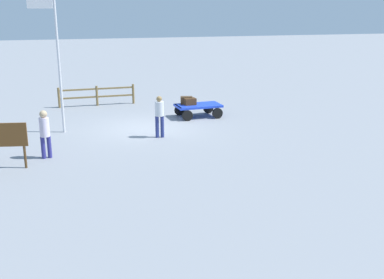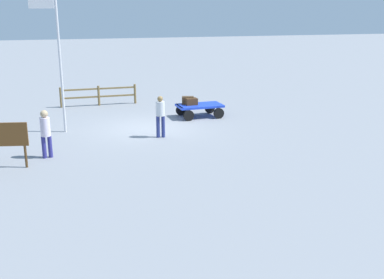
{
  "view_description": "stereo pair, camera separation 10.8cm",
  "coord_description": "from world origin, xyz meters",
  "px_view_note": "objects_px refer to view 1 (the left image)",
  "views": [
    {
      "loc": [
        3.51,
        18.54,
        4.88
      ],
      "look_at": [
        -0.22,
        6.0,
        1.14
      ],
      "focal_mm": 43.1,
      "sensor_mm": 36.0,
      "label": 1
    },
    {
      "loc": [
        3.4,
        18.57,
        4.88
      ],
      "look_at": [
        -0.22,
        6.0,
        1.14
      ],
      "focal_mm": 43.1,
      "sensor_mm": 36.0,
      "label": 2
    }
  ],
  "objects_px": {
    "luggage_cart": "(198,108)",
    "suitcase_olive": "(190,101)",
    "signboard": "(6,138)",
    "worker_lead": "(159,113)",
    "flagpole": "(55,53)",
    "suitcase_maroon": "(186,100)",
    "worker_trailing": "(45,131)"
  },
  "relations": [
    {
      "from": "luggage_cart",
      "to": "suitcase_olive",
      "type": "distance_m",
      "value": 0.47
    },
    {
      "from": "suitcase_olive",
      "to": "signboard",
      "type": "height_order",
      "value": "signboard"
    },
    {
      "from": "worker_lead",
      "to": "signboard",
      "type": "height_order",
      "value": "worker_lead"
    },
    {
      "from": "flagpole",
      "to": "signboard",
      "type": "bearing_deg",
      "value": 67.51
    },
    {
      "from": "suitcase_olive",
      "to": "flagpole",
      "type": "relative_size",
      "value": 0.1
    },
    {
      "from": "suitcase_maroon",
      "to": "worker_lead",
      "type": "bearing_deg",
      "value": 58.25
    },
    {
      "from": "signboard",
      "to": "suitcase_maroon",
      "type": "bearing_deg",
      "value": -143.63
    },
    {
      "from": "worker_lead",
      "to": "flagpole",
      "type": "relative_size",
      "value": 0.3
    },
    {
      "from": "worker_trailing",
      "to": "suitcase_olive",
      "type": "bearing_deg",
      "value": -144.97
    },
    {
      "from": "luggage_cart",
      "to": "flagpole",
      "type": "bearing_deg",
      "value": 9.7
    },
    {
      "from": "worker_trailing",
      "to": "signboard",
      "type": "relative_size",
      "value": 1.12
    },
    {
      "from": "suitcase_maroon",
      "to": "worker_trailing",
      "type": "height_order",
      "value": "worker_trailing"
    },
    {
      "from": "suitcase_maroon",
      "to": "flagpole",
      "type": "distance_m",
      "value": 6.33
    },
    {
      "from": "worker_trailing",
      "to": "signboard",
      "type": "xyz_separation_m",
      "value": [
        1.14,
        0.75,
        0.04
      ]
    },
    {
      "from": "worker_lead",
      "to": "flagpole",
      "type": "xyz_separation_m",
      "value": [
        3.68,
        -1.89,
        2.24
      ]
    },
    {
      "from": "suitcase_olive",
      "to": "signboard",
      "type": "distance_m",
      "value": 9.09
    },
    {
      "from": "luggage_cart",
      "to": "worker_trailing",
      "type": "relative_size",
      "value": 1.29
    },
    {
      "from": "suitcase_maroon",
      "to": "worker_trailing",
      "type": "relative_size",
      "value": 0.37
    },
    {
      "from": "suitcase_olive",
      "to": "luggage_cart",
      "type": "bearing_deg",
      "value": 171.44
    },
    {
      "from": "suitcase_maroon",
      "to": "flagpole",
      "type": "height_order",
      "value": "flagpole"
    },
    {
      "from": "luggage_cart",
      "to": "suitcase_maroon",
      "type": "bearing_deg",
      "value": -33.23
    },
    {
      "from": "suitcase_maroon",
      "to": "luggage_cart",
      "type": "bearing_deg",
      "value": 146.77
    },
    {
      "from": "suitcase_olive",
      "to": "worker_lead",
      "type": "xyz_separation_m",
      "value": [
        2.1,
        2.99,
        0.22
      ]
    },
    {
      "from": "flagpole",
      "to": "signboard",
      "type": "height_order",
      "value": "flagpole"
    },
    {
      "from": "suitcase_olive",
      "to": "suitcase_maroon",
      "type": "height_order",
      "value": "suitcase_maroon"
    },
    {
      "from": "suitcase_olive",
      "to": "signboard",
      "type": "bearing_deg",
      "value": 34.76
    },
    {
      "from": "suitcase_olive",
      "to": "suitcase_maroon",
      "type": "xyz_separation_m",
      "value": [
        0.09,
        -0.25,
        0.02
      ]
    },
    {
      "from": "luggage_cart",
      "to": "worker_trailing",
      "type": "bearing_deg",
      "value": 33.2
    },
    {
      "from": "suitcase_maroon",
      "to": "worker_lead",
      "type": "distance_m",
      "value": 3.81
    },
    {
      "from": "worker_lead",
      "to": "worker_trailing",
      "type": "xyz_separation_m",
      "value": [
        4.23,
        1.44,
        -0.01
      ]
    },
    {
      "from": "signboard",
      "to": "suitcase_olive",
      "type": "bearing_deg",
      "value": -145.24
    },
    {
      "from": "flagpole",
      "to": "signboard",
      "type": "distance_m",
      "value": 4.93
    }
  ]
}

